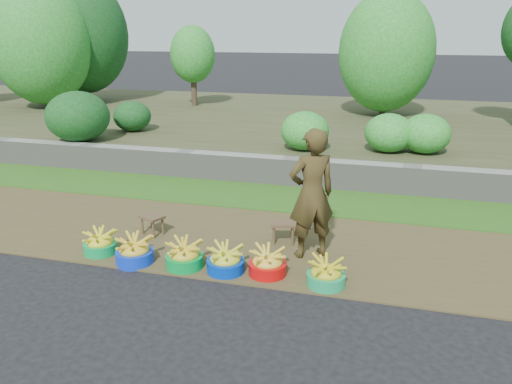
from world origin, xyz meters
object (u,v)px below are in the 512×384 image
(basin_c, at_px, (184,256))
(basin_d, at_px, (226,261))
(basin_a, at_px, (100,244))
(stool_right, at_px, (283,226))
(basin_f, at_px, (326,274))
(vendor_woman, at_px, (312,194))
(stool_left, at_px, (152,219))
(basin_b, at_px, (135,252))
(basin_e, at_px, (268,264))

(basin_c, height_order, basin_d, basin_c)
(basin_a, bearing_deg, basin_c, -3.91)
(stool_right, bearing_deg, basin_f, -55.15)
(vendor_woman, bearing_deg, stool_right, -68.51)
(vendor_woman, bearing_deg, basin_a, -18.65)
(basin_c, xyz_separation_m, stool_left, (-0.87, 0.86, 0.09))
(basin_f, bearing_deg, stool_left, 162.02)
(basin_d, distance_m, stool_right, 1.18)
(basin_f, bearing_deg, vendor_woman, 112.69)
(stool_right, bearing_deg, basin_b, -146.99)
(basin_f, bearing_deg, basin_e, 172.91)
(basin_c, relative_size, basin_d, 1.02)
(basin_a, height_order, stool_right, basin_a)
(basin_a, relative_size, basin_b, 0.91)
(basin_a, distance_m, vendor_woman, 2.93)
(basin_a, bearing_deg, vendor_woman, 13.61)
(basin_c, distance_m, basin_f, 1.81)
(basin_e, distance_m, stool_right, 1.00)
(basin_b, relative_size, stool_right, 1.23)
(stool_left, relative_size, vendor_woman, 0.23)
(basin_b, relative_size, basin_e, 1.04)
(basin_a, height_order, basin_f, basin_f)
(basin_e, height_order, vendor_woman, vendor_woman)
(basin_d, height_order, stool_left, basin_d)
(basin_c, xyz_separation_m, stool_right, (1.05, 1.07, 0.10))
(basin_e, bearing_deg, stool_right, 91.22)
(basin_b, xyz_separation_m, vendor_woman, (2.16, 0.80, 0.72))
(basin_a, xyz_separation_m, basin_e, (2.34, -0.01, 0.01))
(basin_e, relative_size, vendor_woman, 0.27)
(stool_left, bearing_deg, vendor_woman, -2.49)
(basin_c, bearing_deg, basin_f, -0.42)
(basin_d, xyz_separation_m, basin_e, (0.52, 0.07, -0.00))
(basin_c, relative_size, stool_right, 1.22)
(basin_a, bearing_deg, basin_e, -0.21)
(basin_c, distance_m, stool_right, 1.51)
(basin_c, xyz_separation_m, basin_e, (1.07, 0.08, -0.01))
(basin_b, bearing_deg, basin_c, 4.19)
(basin_d, bearing_deg, stool_left, 149.23)
(basin_e, bearing_deg, basin_a, 179.79)
(basin_d, bearing_deg, basin_f, -1.08)
(basin_f, xyz_separation_m, stool_left, (-2.68, 0.87, 0.10))
(basin_a, bearing_deg, stool_right, 23.04)
(basin_c, xyz_separation_m, vendor_woman, (1.49, 0.75, 0.72))
(stool_right, bearing_deg, basin_a, -156.96)
(basin_b, xyz_separation_m, basin_d, (1.23, 0.06, -0.00))
(basin_d, distance_m, basin_f, 1.26)
(basin_c, distance_m, vendor_woman, 1.82)
(basin_e, bearing_deg, basin_d, -172.63)
(basin_e, xyz_separation_m, vendor_woman, (0.41, 0.68, 0.73))
(basin_f, bearing_deg, basin_d, 178.92)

